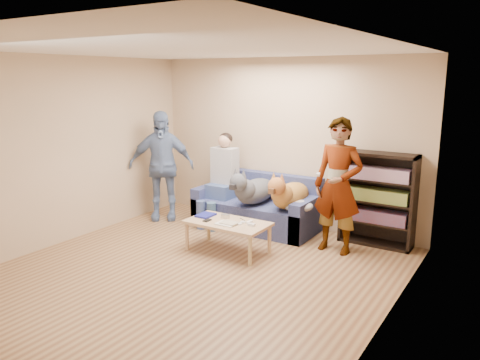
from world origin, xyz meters
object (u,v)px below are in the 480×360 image
Objects in this scene: person_standing_right at (338,186)px; camera_silver at (225,216)px; person_seated at (221,176)px; notebook_blue at (206,215)px; bookshelf at (378,197)px; dog_tan at (288,194)px; coffee_table at (228,225)px; person_standing_left at (161,166)px; sofa at (257,209)px; dog_gray at (253,190)px.

camera_silver is at bearing -150.47° from person_standing_right.
person_standing_right is at bearing -5.78° from person_seated.
notebook_blue is 2.36× the size of camera_silver.
person_seated is 2.42m from bookshelf.
notebook_blue is at bearing -130.48° from dog_tan.
person_standing_right is 1.64× the size of coffee_table.
bookshelf is at bearing 36.03° from camera_silver.
person_standing_left is at bearing -168.33° from bookshelf.
dog_gray is (0.04, -0.21, 0.36)m from sofa.
notebook_blue is 1.25m from dog_tan.
sofa is 0.78m from person_seated.
camera_silver is (-1.33, -0.68, -0.46)m from person_standing_right.
person_standing_right is at bearing -32.49° from person_standing_left.
dog_gray is (1.58, 0.25, -0.25)m from person_standing_left.
person_seated reaches higher than dog_tan.
dog_tan is (1.19, -0.02, -0.13)m from person_seated.
camera_silver is (0.28, 0.07, 0.01)m from notebook_blue.
person_standing_right is 1.44× the size of dog_gray.
sofa is (-0.09, 1.01, -0.16)m from camera_silver.
person_seated reaches higher than camera_silver.
person_standing_left is at bearing -160.94° from person_seated.
person_standing_left is 1.56m from notebook_blue.
camera_silver is at bearing -120.95° from dog_tan.
bookshelf reaches higher than camera_silver.
bookshelf reaches higher than coffee_table.
person_standing_right is at bearing 33.49° from coffee_table.
bookshelf is (3.34, 0.69, -0.21)m from person_standing_left.
person_standing_right is at bearing 27.12° from camera_silver.
camera_silver is 0.08× the size of bookshelf.
coffee_table is at bearing -112.07° from dog_tan.
sofa is 1.46× the size of bookshelf.
camera_silver is at bearing -86.83° from dog_gray.
coffee_table is (-0.40, -0.99, -0.27)m from dog_tan.
person_seated is at bearing 176.63° from person_standing_right.
notebook_blue is at bearing -146.57° from bookshelf.
person_standing_right is 1.55m from coffee_table.
person_standing_right is at bearing -124.03° from bookshelf.
person_standing_right is 1.01× the size of person_standing_left.
notebook_blue is 0.22× the size of dog_tan.
camera_silver is 0.09× the size of dog_gray.
person_seated is 1.17× the size of dog_gray.
person_standing_left is at bearing -171.21° from dog_gray.
sofa is at bearing -18.45° from person_standing_left.
notebook_blue is (-1.61, -0.75, -0.47)m from person_standing_right.
bookshelf is at bearing 8.59° from person_seated.
sofa is 1.16m from coffee_table.
person_standing_right reaches higher than dog_gray.
person_standing_left reaches higher than notebook_blue.
dog_gray is at bearing -7.71° from person_seated.
person_standing_right is 1.41m from dog_gray.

